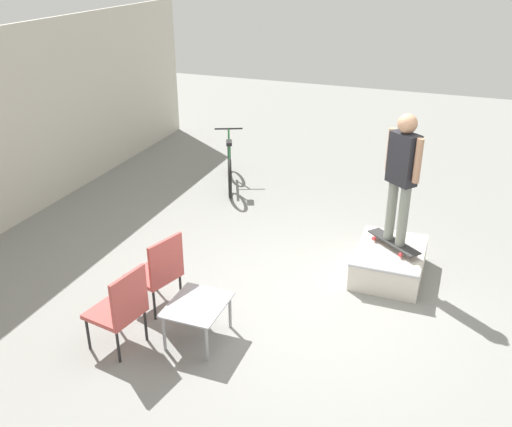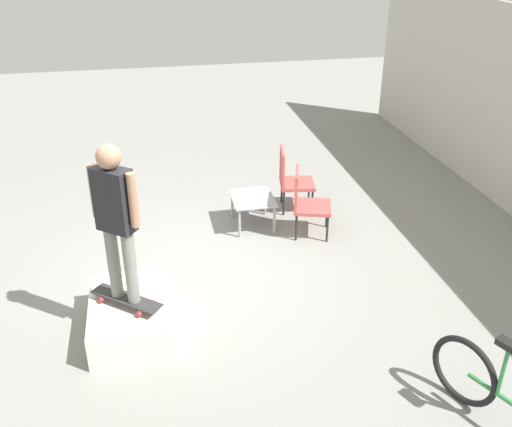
% 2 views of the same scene
% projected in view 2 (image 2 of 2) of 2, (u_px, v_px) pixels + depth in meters
% --- Properties ---
extents(ground_plane, '(24.00, 24.00, 0.00)m').
position_uv_depth(ground_plane, '(193.00, 275.00, 7.36)').
color(ground_plane, gray).
extents(skate_ramp_box, '(1.21, 0.88, 0.41)m').
position_uv_depth(skate_ramp_box, '(131.00, 316.00, 6.27)').
color(skate_ramp_box, silver).
rests_on(skate_ramp_box, ground_plane).
extents(skateboard_on_ramp, '(0.69, 0.77, 0.07)m').
position_uv_depth(skateboard_on_ramp, '(126.00, 299.00, 6.09)').
color(skateboard_on_ramp, '#2D2D2D').
rests_on(skateboard_on_ramp, skate_ramp_box).
extents(person_skater, '(0.39, 0.46, 1.73)m').
position_uv_depth(person_skater, '(115.00, 213.00, 5.62)').
color(person_skater, gray).
rests_on(person_skater, skateboard_on_ramp).
extents(coffee_table, '(0.73, 0.61, 0.46)m').
position_uv_depth(coffee_table, '(253.00, 201.00, 8.37)').
color(coffee_table, '#9E9EA3').
rests_on(coffee_table, ground_plane).
extents(patio_chair_left, '(0.60, 0.60, 0.98)m').
position_uv_depth(patio_chair_left, '(291.00, 177.00, 8.81)').
color(patio_chair_left, black).
rests_on(patio_chair_left, ground_plane).
extents(patio_chair_right, '(0.65, 0.65, 0.98)m').
position_uv_depth(patio_chair_right, '(306.00, 200.00, 8.10)').
color(patio_chair_right, black).
rests_on(patio_chair_right, ground_plane).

